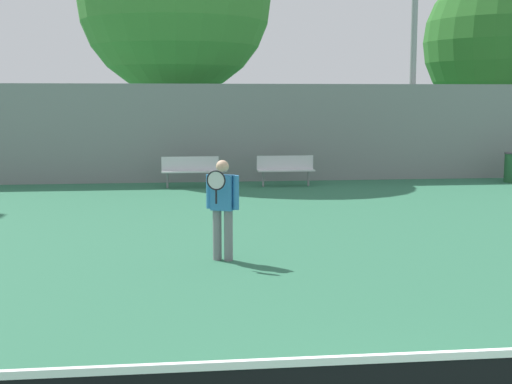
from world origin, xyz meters
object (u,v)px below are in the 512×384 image
Objects in this scene: bench_courtside_far at (190,168)px; tree_green_broad at (502,43)px; tennis_player at (222,204)px; bench_adjacent_court at (286,167)px.

tree_green_broad is (11.95, 5.54, 4.08)m from bench_courtside_far.
tree_green_broad is at bearing 76.63° from tennis_player.
tennis_player reaches higher than bench_adjacent_court.
tennis_player is 0.21× the size of tree_green_broad.
tennis_player is 19.36m from tree_green_broad.
bench_courtside_far is at bearing -180.00° from bench_adjacent_court.
bench_adjacent_court is (2.52, 9.43, -0.35)m from tennis_player.
bench_adjacent_court is at bearing 0.00° from bench_courtside_far.
bench_courtside_far is 0.22× the size of tree_green_broad.
bench_courtside_far is at bearing 116.19° from tennis_player.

